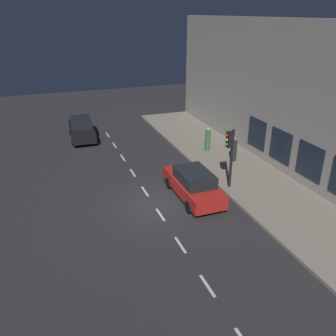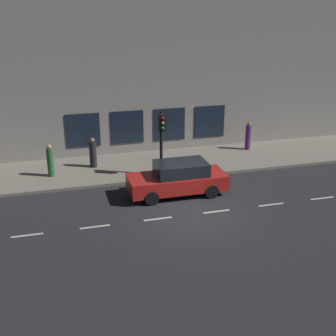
{
  "view_description": "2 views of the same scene",
  "coord_description": "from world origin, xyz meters",
  "px_view_note": "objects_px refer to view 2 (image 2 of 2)",
  "views": [
    {
      "loc": [
        -4.78,
        -14.99,
        9.12
      ],
      "look_at": [
        1.16,
        1.05,
        1.47
      ],
      "focal_mm": 37.59,
      "sensor_mm": 36.0,
      "label": 1
    },
    {
      "loc": [
        -15.77,
        5.53,
        8.3
      ],
      "look_at": [
        0.67,
        0.98,
        1.96
      ],
      "focal_mm": 46.74,
      "sensor_mm": 36.0,
      "label": 2
    }
  ],
  "objects_px": {
    "traffic_light": "(162,133)",
    "pedestrian_0": "(248,137)",
    "pedestrian_1": "(50,162)",
    "pedestrian_2": "(93,154)",
    "parked_car_0": "(178,179)"
  },
  "relations": [
    {
      "from": "pedestrian_1",
      "to": "parked_car_0",
      "type": "bearing_deg",
      "value": 54.77
    },
    {
      "from": "traffic_light",
      "to": "pedestrian_1",
      "type": "bearing_deg",
      "value": 75.37
    },
    {
      "from": "traffic_light",
      "to": "pedestrian_0",
      "type": "height_order",
      "value": "traffic_light"
    },
    {
      "from": "traffic_light",
      "to": "pedestrian_0",
      "type": "bearing_deg",
      "value": -65.09
    },
    {
      "from": "pedestrian_2",
      "to": "pedestrian_0",
      "type": "bearing_deg",
      "value": 91.0
    },
    {
      "from": "pedestrian_1",
      "to": "pedestrian_2",
      "type": "height_order",
      "value": "pedestrian_1"
    },
    {
      "from": "pedestrian_1",
      "to": "pedestrian_2",
      "type": "distance_m",
      "value": 2.35
    },
    {
      "from": "traffic_light",
      "to": "pedestrian_0",
      "type": "distance_m",
      "value": 6.88
    },
    {
      "from": "pedestrian_1",
      "to": "pedestrian_2",
      "type": "relative_size",
      "value": 1.04
    },
    {
      "from": "traffic_light",
      "to": "pedestrian_1",
      "type": "distance_m",
      "value": 5.81
    },
    {
      "from": "pedestrian_0",
      "to": "pedestrian_1",
      "type": "bearing_deg",
      "value": 55.8
    },
    {
      "from": "pedestrian_2",
      "to": "parked_car_0",
      "type": "bearing_deg",
      "value": 35.08
    },
    {
      "from": "pedestrian_0",
      "to": "pedestrian_2",
      "type": "height_order",
      "value": "pedestrian_0"
    },
    {
      "from": "parked_car_0",
      "to": "pedestrian_0",
      "type": "bearing_deg",
      "value": -49.58
    },
    {
      "from": "pedestrian_0",
      "to": "pedestrian_2",
      "type": "xyz_separation_m",
      "value": [
        -0.62,
        9.32,
        -0.04
      ]
    }
  ]
}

